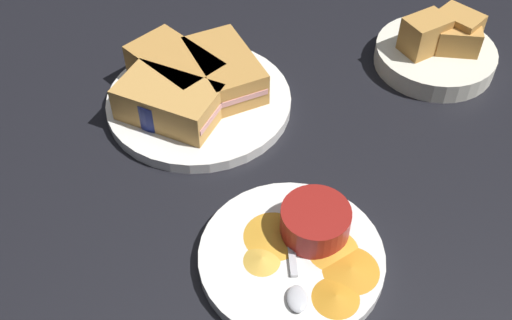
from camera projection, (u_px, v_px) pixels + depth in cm
name	position (u px, v px, depth cm)	size (l,w,h in cm)	color
ground_plane	(258.00, 115.00, 86.42)	(110.00, 110.00, 3.00)	black
plate_sandwich_main	(199.00, 103.00, 84.66)	(25.43, 25.43, 1.60)	white
sandwich_half_near	(224.00, 70.00, 84.56)	(15.03, 12.63, 4.80)	#C68C42
sandwich_half_far	(175.00, 69.00, 84.71)	(14.44, 14.68, 4.80)	#C68C42
sandwich_half_extra	(169.00, 102.00, 80.07)	(12.10, 14.94, 4.80)	tan
ramekin_dark_sauce	(160.00, 103.00, 80.32)	(7.11, 7.11, 3.99)	navy
spoon_by_dark_ramekin	(200.00, 99.00, 83.45)	(6.27, 9.26, 0.80)	silver
plate_chips_companion	(291.00, 258.00, 67.39)	(20.48, 20.48, 1.60)	white
ramekin_light_gravy	(315.00, 221.00, 67.43)	(7.78, 7.78, 3.59)	maroon
spoon_by_gravy_ramekin	(296.00, 288.00, 63.47)	(9.94, 2.47, 0.80)	silver
plantain_chip_scatter	(315.00, 253.00, 66.49)	(15.43, 16.75, 0.60)	gold
bread_basket_rear	(438.00, 50.00, 89.94)	(17.56, 17.56, 8.17)	silver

